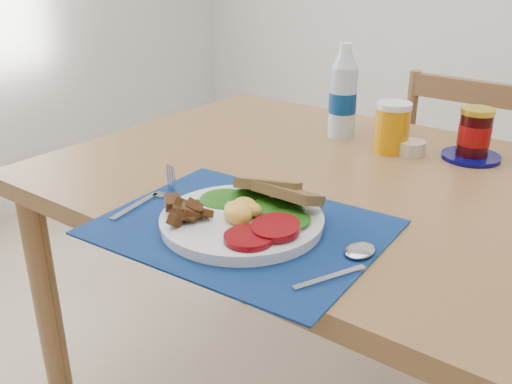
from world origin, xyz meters
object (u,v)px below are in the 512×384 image
at_px(water_bottle, 343,96).
at_px(jam_on_saucer, 474,137).
at_px(breakfast_plate, 238,216).
at_px(juice_glass, 392,129).
at_px(chair_far, 466,174).

xyz_separation_m(water_bottle, jam_on_saucer, (0.32, 0.03, -0.05)).
xyz_separation_m(breakfast_plate, juice_glass, (0.04, 0.53, 0.03)).
relative_size(juice_glass, jam_on_saucer, 0.85).
xyz_separation_m(juice_glass, jam_on_saucer, (0.17, 0.06, -0.00)).
bearing_deg(juice_glass, water_bottle, 166.86).
bearing_deg(juice_glass, breakfast_plate, -93.85).
height_order(water_bottle, juice_glass, water_bottle).
relative_size(chair_far, water_bottle, 4.45).
bearing_deg(water_bottle, chair_far, 68.88).
bearing_deg(jam_on_saucer, juice_glass, -159.94).
height_order(chair_far, jam_on_saucer, chair_far).
distance_m(breakfast_plate, juice_glass, 0.53).
relative_size(water_bottle, jam_on_saucer, 1.79).
bearing_deg(water_bottle, breakfast_plate, -78.36).
bearing_deg(jam_on_saucer, water_bottle, -175.31).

